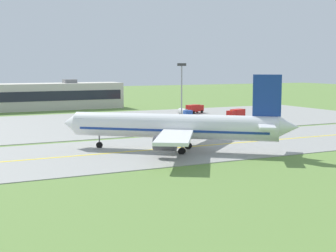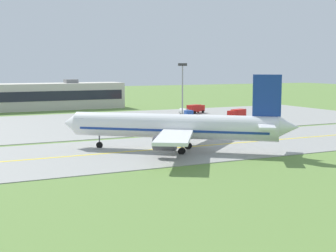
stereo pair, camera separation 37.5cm
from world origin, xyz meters
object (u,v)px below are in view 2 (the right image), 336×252
Objects in this scene: airplane_lead at (176,127)px; service_truck_baggage at (270,116)px; service_truck_catering at (237,113)px; service_truck_fuel at (186,113)px; apron_light_mast at (182,84)px; service_truck_pushback at (196,108)px.

airplane_lead is 50.09m from service_truck_baggage.
service_truck_catering is at bearing 45.46° from airplane_lead.
service_truck_baggage is 1.03× the size of service_truck_fuel.
service_truck_baggage is at bearing 34.87° from airplane_lead.
service_truck_fuel is 0.97× the size of service_truck_catering.
service_truck_catering is 16.40m from apron_light_mast.
service_truck_pushback is (-2.02, 18.72, 0.00)m from service_truck_catering.
service_truck_catering is (11.45, -7.25, -0.00)m from service_truck_fuel.
airplane_lead is 5.20× the size of service_truck_catering.
service_truck_baggage is 9.78m from service_truck_catering.
apron_light_mast reaches higher than service_truck_fuel.
service_truck_fuel reaches higher than service_truck_pushback.
service_truck_fuel is (-15.64, 16.09, 0.00)m from service_truck_baggage.
airplane_lead reaches higher than service_truck_pushback.
airplane_lead is 52.60m from service_truck_catering.
service_truck_pushback is 19.02m from apron_light_mast.
airplane_lead reaches higher than service_truck_catering.
service_truck_catering is (-4.19, 8.84, -0.00)m from service_truck_baggage.
apron_light_mast is at bearing 140.60° from service_truck_baggage.
service_truck_fuel is at bearing 147.65° from service_truck_catering.
service_truck_pushback is at bearing 96.15° from service_truck_catering.
service_truck_baggage is 1.00× the size of service_truck_pushback.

